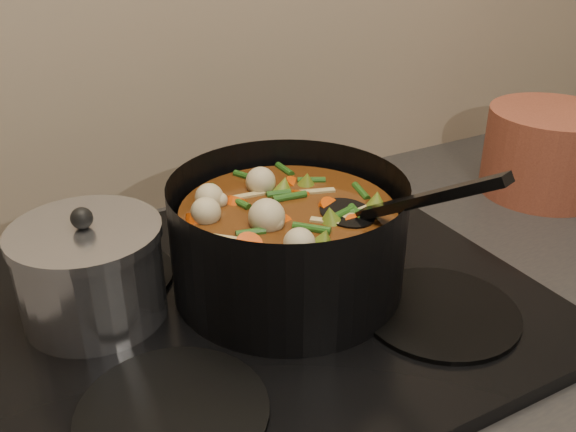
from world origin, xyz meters
TOP-DOWN VIEW (x-y plane):
  - stovetop at (0.00, 1.93)m, footprint 0.62×0.54m
  - stockpot at (0.04, 1.94)m, footprint 0.31×0.37m
  - saucepan at (-0.18, 1.99)m, footprint 0.16×0.16m
  - terracotta_crock at (0.56, 2.01)m, footprint 0.25×0.25m

SIDE VIEW (x-z plane):
  - stovetop at x=0.00m, z-range 0.91..0.93m
  - terracotta_crock at x=0.56m, z-range 0.91..1.05m
  - saucepan at x=-0.18m, z-range 0.92..1.05m
  - stockpot at x=0.04m, z-range 0.89..1.10m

